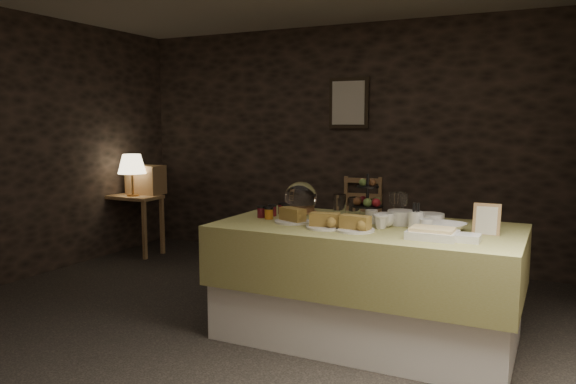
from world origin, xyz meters
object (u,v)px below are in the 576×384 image
at_px(table_lamp, 132,165).
at_px(console_table, 133,206).
at_px(fruit_stand, 368,201).
at_px(buffet_table, 366,274).
at_px(wine_rack, 146,180).
at_px(chair, 361,226).

bearing_deg(table_lamp, console_table, 135.00).
height_order(console_table, fruit_stand, fruit_stand).
height_order(buffet_table, wine_rack, wine_rack).
height_order(wine_rack, chair, wine_rack).
xyz_separation_m(table_lamp, fruit_stand, (3.13, -0.95, -0.10)).
height_order(table_lamp, fruit_stand, table_lamp).
bearing_deg(wine_rack, table_lamp, -90.00).
distance_m(wine_rack, chair, 2.60).
xyz_separation_m(console_table, table_lamp, (0.05, -0.05, 0.49)).
bearing_deg(fruit_stand, chair, 110.12).
bearing_deg(buffet_table, console_table, 158.46).
height_order(wine_rack, fruit_stand, fruit_stand).
distance_m(table_lamp, chair, 2.69).
distance_m(buffet_table, chair, 2.13).
xyz_separation_m(wine_rack, fruit_stand, (3.13, -1.18, 0.09)).
xyz_separation_m(buffet_table, chair, (-0.72, 2.01, -0.05)).
relative_size(buffet_table, table_lamp, 4.32).
relative_size(buffet_table, wine_rack, 4.96).
bearing_deg(table_lamp, chair, 17.04).
relative_size(wine_rack, chair, 0.57).
relative_size(chair, fruit_stand, 2.21).
height_order(buffet_table, table_lamp, table_lamp).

